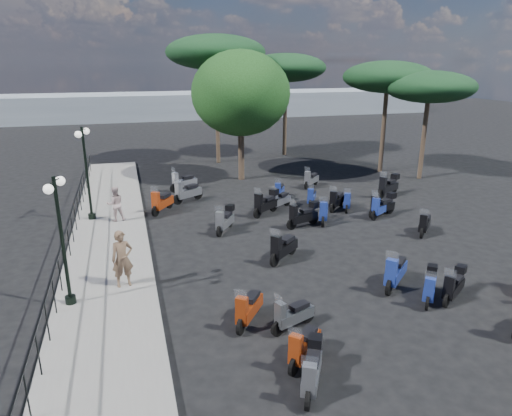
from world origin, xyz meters
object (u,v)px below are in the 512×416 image
object	(u,v)px
scooter_2	(292,315)
scooter_23	(311,179)
lamp_post_2	(86,168)
scooter_7	(312,371)
pedestrian_far	(115,204)
scooter_27	(382,205)
woman	(122,259)
broadleaf_tree	(241,93)
scooter_17	(311,197)
scooter_28	(380,208)
lamp_post_1	(61,234)
scooter_16	(280,200)
scooter_11	(184,182)
scooter_21	(324,212)
pine_1	(388,77)
scooter_3	(225,220)
scooter_5	(187,192)
scooter_29	(388,186)
scooter_8	(248,309)
scooter_15	(303,215)
scooter_14	(430,287)
scooter_10	(266,203)
scooter_9	(283,248)
pine_0	(286,68)
scooter_1	(304,346)
scooter_20	(454,286)
scooter_13	(395,272)
scooter_22	(336,201)
pine_3	(429,87)
scooter_30	(279,191)
scooter_31	(347,201)
scooter_4	(162,202)

from	to	relation	value
scooter_2	scooter_23	distance (m)	14.62
lamp_post_2	scooter_7	bearing A→B (deg)	-52.01
pedestrian_far	scooter_27	bearing A→B (deg)	158.42
woman	broadleaf_tree	world-z (taller)	broadleaf_tree
scooter_17	scooter_28	size ratio (longest dim) A/B	0.95
lamp_post_1	scooter_16	xyz separation A→B (m)	(8.89, 7.15, -1.88)
scooter_11	scooter_16	bearing A→B (deg)	-160.97
lamp_post_2	scooter_21	size ratio (longest dim) A/B	2.55
lamp_post_2	scooter_2	bearing A→B (deg)	-45.93
scooter_7	pine_1	xyz separation A→B (m)	(12.34, 17.97, 5.42)
woman	scooter_3	xyz separation A→B (m)	(4.13, 4.13, -0.55)
scooter_2	scooter_23	bearing A→B (deg)	-46.08
scooter_5	scooter_29	xyz separation A→B (m)	(10.40, -1.89, 0.04)
scooter_8	scooter_15	world-z (taller)	scooter_15
scooter_14	scooter_10	bearing A→B (deg)	-35.92
scooter_9	pine_1	xyz separation A→B (m)	(10.69, 11.39, 5.42)
scooter_28	pine_0	xyz separation A→B (m)	(0.67, 15.07, 5.92)
scooter_7	pine_0	xyz separation A→B (m)	(8.21, 24.93, 5.89)
scooter_15	scooter_1	bearing A→B (deg)	139.84
scooter_1	scooter_27	distance (m)	11.77
scooter_11	scooter_20	distance (m)	15.66
pine_1	scooter_15	bearing A→B (deg)	-136.26
scooter_13	lamp_post_2	bearing A→B (deg)	3.43
scooter_8	scooter_3	bearing A→B (deg)	-60.71
lamp_post_1	scooter_14	xyz separation A→B (m)	(10.28, -2.54, -1.86)
scooter_17	scooter_29	distance (m)	4.56
scooter_1	scooter_14	bearing A→B (deg)	-114.03
scooter_11	scooter_28	world-z (taller)	scooter_11
scooter_14	scooter_28	world-z (taller)	scooter_28
scooter_16	scooter_22	size ratio (longest dim) A/B	1.03
scooter_20	scooter_22	size ratio (longest dim) A/B	1.02
scooter_10	woman	bearing A→B (deg)	94.93
scooter_2	scooter_16	size ratio (longest dim) A/B	1.06
scooter_23	scooter_16	bearing A→B (deg)	96.34
scooter_14	pine_3	world-z (taller)	pine_3
scooter_28	broadleaf_tree	xyz separation A→B (m)	(-4.37, 8.63, 4.63)
scooter_13	scooter_30	size ratio (longest dim) A/B	1.05
pedestrian_far	scooter_23	bearing A→B (deg)	-173.11
scooter_2	scooter_20	xyz separation A→B (m)	(5.20, 0.16, 0.04)
scooter_15	scooter_27	bearing A→B (deg)	-103.97
lamp_post_2	scooter_20	world-z (taller)	lamp_post_2
scooter_20	scooter_7	bearing A→B (deg)	79.27
scooter_2	scooter_17	size ratio (longest dim) A/B	1.04
scooter_13	scooter_31	xyz separation A→B (m)	(2.18, 7.56, -0.08)
scooter_13	pedestrian_far	bearing A→B (deg)	1.85
pedestrian_far	scooter_9	distance (m)	8.14
scooter_4	scooter_29	world-z (taller)	scooter_4
scooter_13	scooter_16	size ratio (longest dim) A/B	1.08
scooter_23	pine_1	xyz separation A→B (m)	(5.83, 2.35, 5.46)
scooter_11	scooter_1	bearing A→B (deg)	159.91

